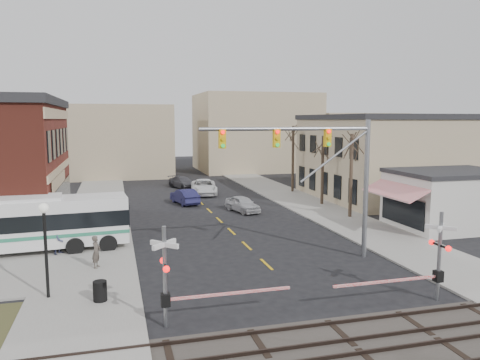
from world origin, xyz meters
name	(u,v)px	position (x,y,z in m)	size (l,w,h in m)	color
ground	(279,276)	(0.00, 0.00, 0.00)	(160.00, 160.00, 0.00)	black
sidewalk_west	(98,211)	(-9.50, 20.00, 0.06)	(5.00, 60.00, 0.12)	gray
sidewalk_east	(301,201)	(9.50, 20.00, 0.06)	(5.00, 60.00, 0.12)	gray
ballast_strip	(356,348)	(0.00, -8.00, 0.03)	(160.00, 5.00, 0.06)	#332D28
rail_tracks	(356,346)	(0.00, -8.00, 0.12)	(160.00, 3.91, 0.14)	#2D231E
tan_building	(414,156)	(22.00, 20.00, 4.26)	(20.30, 15.30, 8.50)	tan
awning_shop	(450,199)	(15.97, 7.00, 2.16)	(9.74, 6.20, 4.30)	beige
tree_east_a	(351,176)	(10.50, 12.00, 3.50)	(0.28, 0.28, 6.75)	#382B21
tree_east_b	(322,171)	(10.80, 18.00, 3.27)	(0.28, 0.28, 6.30)	#382B21
tree_east_c	(293,159)	(11.00, 26.00, 3.72)	(0.28, 0.28, 7.20)	#382B21
transit_bus	(17,224)	(-13.66, 7.79, 1.85)	(12.90, 3.82, 3.27)	silver
traffic_signal_mast	(323,160)	(3.27, 1.95, 5.73)	(9.87, 0.30, 8.00)	gray
rr_crossing_west	(176,277)	(-5.83, -4.48, 1.97)	(5.60, 1.36, 4.00)	gray
rr_crossing_east	(431,258)	(5.31, -4.87, 1.97)	(5.60, 1.36, 4.00)	gray
street_lamp	(45,230)	(-11.03, -0.32, 3.17)	(0.44, 0.44, 4.27)	black
trash_bin	(100,291)	(-8.77, -1.36, 0.56)	(0.60, 0.60, 0.88)	black
car_a	(243,204)	(2.72, 16.80, 0.69)	(1.62, 4.03, 1.37)	#A4A5A9
car_b	(185,196)	(-1.58, 22.00, 0.72)	(1.52, 4.36, 1.44)	#1A1A42
car_c	(204,187)	(1.26, 27.20, 0.79)	(2.64, 5.72, 1.59)	silver
car_d	(183,182)	(-0.24, 32.40, 0.66)	(1.86, 4.58, 1.33)	#3E3E43
pedestrian_near	(96,252)	(-9.07, 3.55, 0.99)	(0.63, 0.42, 1.74)	#4D453D
pedestrian_far	(60,239)	(-11.23, 6.84, 0.98)	(0.84, 0.65, 1.72)	#313657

